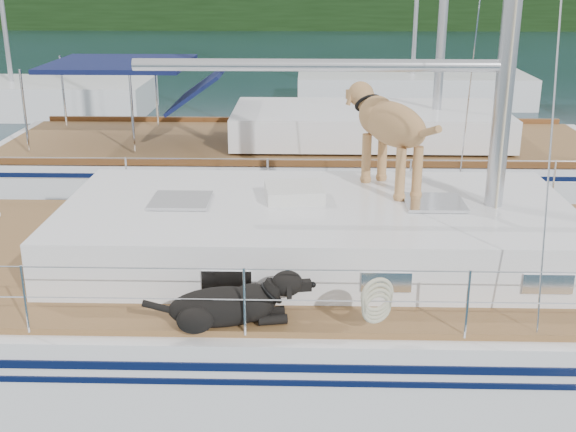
{
  "coord_description": "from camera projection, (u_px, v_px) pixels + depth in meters",
  "views": [
    {
      "loc": [
        0.7,
        -7.04,
        4.1
      ],
      "look_at": [
        0.5,
        0.2,
        1.6
      ],
      "focal_mm": 45.0,
      "sensor_mm": 36.0,
      "label": 1
    }
  ],
  "objects": [
    {
      "name": "ground",
      "position": [
        243.0,
        357.0,
        8.01
      ],
      "size": [
        120.0,
        120.0,
        0.0
      ],
      "primitive_type": "plane",
      "color": "black",
      "rests_on": "ground"
    },
    {
      "name": "shore_bank",
      "position": [
        299.0,
        19.0,
        51.47
      ],
      "size": [
        92.0,
        1.0,
        1.2
      ],
      "primitive_type": "cube",
      "color": "#595147",
      "rests_on": "ground"
    },
    {
      "name": "main_sailboat",
      "position": [
        251.0,
        302.0,
        7.78
      ],
      "size": [
        12.0,
        3.8,
        14.01
      ],
      "color": "white",
      "rests_on": "ground"
    },
    {
      "name": "neighbor_sailboat",
      "position": [
        307.0,
        168.0,
        13.2
      ],
      "size": [
        11.0,
        3.5,
        13.3
      ],
      "color": "white",
      "rests_on": "ground"
    },
    {
      "name": "bg_boat_west",
      "position": [
        14.0,
        98.0,
        21.3
      ],
      "size": [
        8.0,
        3.0,
        11.65
      ],
      "color": "white",
      "rests_on": "ground"
    },
    {
      "name": "bg_boat_center",
      "position": [
        412.0,
        89.0,
        22.88
      ],
      "size": [
        7.2,
        3.0,
        11.65
      ],
      "color": "white",
      "rests_on": "ground"
    }
  ]
}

